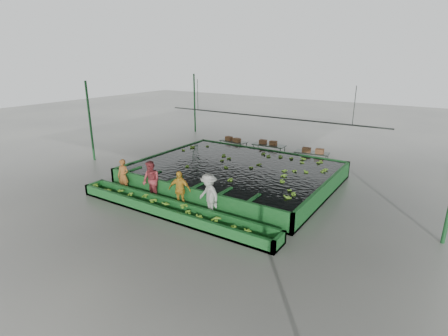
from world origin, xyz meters
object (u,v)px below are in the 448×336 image
Objects in this scene: worker_b at (151,181)px; box_stack_mid at (268,144)px; packing_table_left at (233,147)px; packing_table_mid at (269,152)px; sorting_trough at (171,210)px; box_stack_right at (313,153)px; flotation_tank at (234,173)px; box_stack_left at (233,141)px; worker_a at (123,176)px; worker_c at (180,190)px; worker_d at (209,195)px; packing_table_right at (311,159)px.

box_stack_mid is (1.40, 9.23, 0.03)m from worker_b.
packing_table_mid reaches higher than packing_table_left.
sorting_trough is 2.13m from worker_b.
box_stack_right is (3.11, -0.28, -0.04)m from box_stack_mid.
sorting_trough is 7.93× the size of box_stack_right.
flotation_tank is 8.26× the size of box_stack_left.
worker_a is at bearing 167.88° from sorting_trough.
sorting_trough is 1.02m from worker_c.
worker_d is (1.56, 0.00, 0.09)m from worker_c.
worker_a is at bearing 161.03° from worker_c.
box_stack_left is (-3.00, 9.81, 0.63)m from sorting_trough.
box_stack_left is (-4.40, 9.01, -0.07)m from worker_d.
flotation_tank is 5.66m from packing_table_left.
worker_b reaches higher than box_stack_mid.
packing_table_right is (5.56, -0.06, 0.02)m from packing_table_left.
worker_d is at bearing 10.75° from worker_b.
worker_d is 1.62× the size of box_stack_mid.
packing_table_left is 2.60m from box_stack_mid.
packing_table_right is at bearing -3.56° from box_stack_mid.
flotation_tank is 5.70m from worker_a.
box_stack_mid reaches higher than sorting_trough.
worker_c is 9.45m from packing_table_right.
worker_b is 0.97× the size of packing_table_left.
worker_b is at bearing -113.27° from flotation_tank.
worker_b reaches higher than box_stack_right.
box_stack_right is (4.51, 8.95, -0.02)m from worker_b.
worker_d is at bearing -11.90° from worker_a.
worker_b is 1.69m from worker_c.
worker_a is 1.37× the size of box_stack_left.
flotation_tank is 6.02× the size of worker_a.
sorting_trough is at bearing -73.16° from packing_table_left.
worker_b reaches higher than sorting_trough.
worker_c is 1.47× the size of box_stack_mid.
worker_c is 1.36× the size of box_stack_right.
worker_b is at bearing -98.64° from box_stack_mid.
box_stack_right is (2.66, 4.65, 0.46)m from flotation_tank.
box_stack_right is at bearing -0.66° from box_stack_left.
worker_d reaches higher than box_stack_right.
worker_a is at bearing -169.25° from worker_b.
worker_a is (-3.73, -4.30, 0.38)m from flotation_tank.
box_stack_mid is at bearing 92.11° from worker_b.
sorting_trough is at bearing -129.12° from worker_d.
packing_table_left is at bearing 136.92° from worker_d.
packing_table_right is 5.58m from box_stack_left.
packing_table_left is 2.64m from packing_table_mid.
packing_table_left is at bearing 89.98° from box_stack_left.
box_stack_left is (-2.84, 9.01, 0.02)m from worker_c.
packing_table_right is (2.73, 9.04, -0.40)m from worker_c.
box_stack_left is (0.73, 9.01, 0.05)m from worker_a.
worker_d is at bearing -97.34° from packing_table_right.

